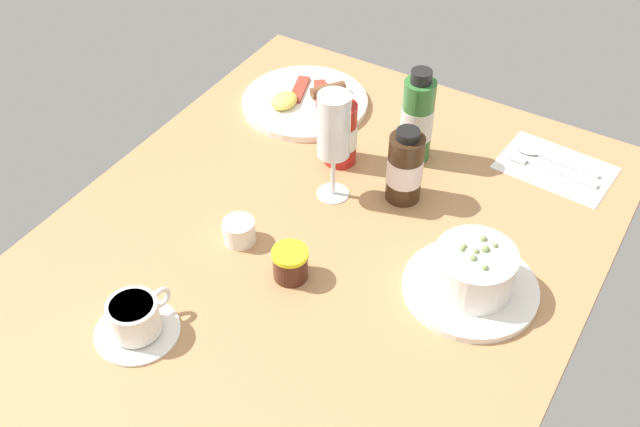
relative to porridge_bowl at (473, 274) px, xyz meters
The scene contains 11 objects.
ground_plane 26.22cm from the porridge_bowl, 102.85° to the left, with size 110.00×84.00×3.00cm, color #B27F51.
porridge_bowl is the anchor object (origin of this frame).
cutlery_setting 35.45cm from the porridge_bowl, ahead, with size 14.60×20.53×0.90cm.
coffee_cup 49.73cm from the porridge_bowl, 130.14° to the left, with size 12.59×12.40×6.04cm.
creamer_jug 37.57cm from the porridge_bowl, 104.02° to the left, with size 5.77×5.73×4.74cm.
wine_glass 31.98cm from the porridge_bowl, 73.55° to the left, with size 5.60×5.60×20.33cm.
jam_jar 27.86cm from the porridge_bowl, 114.09° to the left, with size 5.67×5.67×5.30cm.
sauce_bottle_green 33.65cm from the porridge_bowl, 40.78° to the left, with size 5.77×5.77×18.12cm.
sauce_bottle_red 37.13cm from the porridge_bowl, 62.12° to the left, with size 6.02×6.02×13.52cm.
sauce_bottle_brown 23.52cm from the porridge_bowl, 52.54° to the left, with size 6.11×6.11×14.02cm.
breakfast_plate 55.55cm from the porridge_bowl, 58.71° to the left, with size 24.76×24.76×3.70cm.
Camera 1 is at (-74.07, -46.22, 88.97)cm, focal length 43.85 mm.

